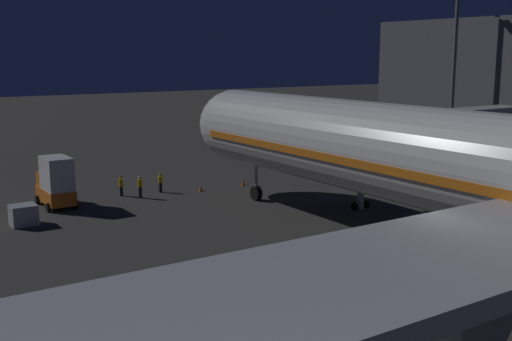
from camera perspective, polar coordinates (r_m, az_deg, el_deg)
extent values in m
plane|color=#383533|center=(40.63, 11.94, -6.71)|extent=(320.00, 320.00, 0.00)
sphere|color=silver|center=(53.81, -2.04, 4.23)|extent=(5.80, 5.80, 5.80)
cube|color=black|center=(52.21, -1.03, 5.18)|extent=(3.25, 1.40, 0.90)
cylinder|color=#B7BABF|center=(24.61, 15.78, -11.03)|extent=(2.90, 4.93, 2.90)
cylinder|color=black|center=(26.15, 11.65, -9.53)|extent=(2.46, 0.15, 2.46)
cylinder|color=#B7BABF|center=(51.41, 0.02, -0.09)|extent=(0.28, 0.28, 2.43)
cylinder|color=black|center=(51.78, 0.02, -2.06)|extent=(0.45, 1.20, 1.20)
cube|color=#9E9E99|center=(54.92, 16.39, 3.94)|extent=(19.59, 2.60, 2.50)
cube|color=#9E9E99|center=(47.89, 8.78, 3.33)|extent=(3.20, 3.40, 3.00)
cube|color=black|center=(46.97, 7.51, 3.23)|extent=(0.70, 3.20, 2.70)
cylinder|color=#B7BABF|center=(49.14, 9.52, -0.79)|extent=(0.56, 0.56, 4.74)
cylinder|color=black|center=(49.98, 9.96, -3.04)|extent=(0.25, 0.60, 0.60)
cylinder|color=black|center=(49.18, 8.94, -3.23)|extent=(0.25, 0.60, 0.60)
cylinder|color=#59595E|center=(68.94, 17.49, 7.78)|extent=(0.40, 0.40, 18.32)
cube|color=orange|center=(52.17, -17.72, -2.14)|extent=(2.00, 4.49, 1.10)
cube|color=silver|center=(51.28, -17.66, -0.25)|extent=(1.90, 3.14, 2.57)
cube|color=orange|center=(53.32, -18.21, -0.69)|extent=(1.80, 1.60, 1.10)
cylinder|color=black|center=(54.04, -17.07, -2.27)|extent=(0.24, 0.70, 0.70)
cylinder|color=black|center=(53.51, -19.24, -2.52)|extent=(0.24, 0.70, 0.70)
cylinder|color=black|center=(51.11, -16.06, -2.94)|extent=(0.24, 0.70, 0.70)
cylinder|color=black|center=(50.54, -18.35, -3.21)|extent=(0.24, 0.70, 0.70)
cube|color=#B7BABF|center=(47.21, -20.37, -3.81)|extent=(1.75, 1.62, 1.46)
cylinder|color=black|center=(53.47, -10.47, -1.98)|extent=(0.28, 0.28, 0.94)
cylinder|color=yellow|center=(53.30, -10.50, -1.15)|extent=(0.40, 0.40, 0.65)
sphere|color=tan|center=(53.22, -10.51, -0.68)|extent=(0.24, 0.24, 0.24)
sphere|color=white|center=(53.21, -10.51, -0.63)|extent=(0.23, 0.23, 0.23)
cylinder|color=black|center=(54.58, -12.13, -1.85)|extent=(0.28, 0.28, 0.81)
cylinder|color=yellow|center=(54.43, -12.16, -1.09)|extent=(0.40, 0.40, 0.68)
sphere|color=tan|center=(54.34, -12.18, -0.61)|extent=(0.24, 0.24, 0.24)
sphere|color=orange|center=(54.33, -12.18, -0.56)|extent=(0.23, 0.23, 0.23)
cylinder|color=black|center=(55.38, -8.66, -1.54)|extent=(0.28, 0.28, 0.86)
cylinder|color=yellow|center=(55.24, -8.68, -0.82)|extent=(0.40, 0.40, 0.55)
sphere|color=tan|center=(55.16, -8.69, -0.42)|extent=(0.24, 0.24, 0.24)
sphere|color=yellow|center=(55.15, -8.69, -0.36)|extent=(0.23, 0.23, 0.23)
cone|color=orange|center=(57.53, -1.18, -1.12)|extent=(0.36, 0.36, 0.55)
cone|color=orange|center=(55.35, -5.03, -1.62)|extent=(0.36, 0.36, 0.55)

